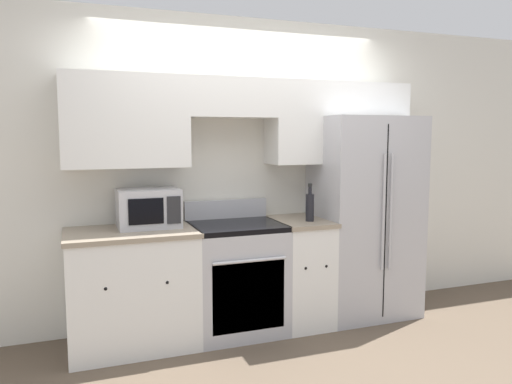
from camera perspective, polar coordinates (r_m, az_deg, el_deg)
ground_plane at (r=4.07m, az=1.59°, el=-16.76°), size 12.00×12.00×0.00m
wall_back at (r=4.31m, az=-1.23°, el=4.29°), size 8.00×0.39×2.60m
lower_cabinets_left at (r=3.97m, az=-13.95°, el=-10.64°), size 0.96×0.64×0.90m
lower_cabinets_right at (r=4.34m, az=4.98°, el=-8.98°), size 0.43×0.64×0.90m
oven_range at (r=4.14m, az=-2.25°, el=-9.68°), size 0.73×0.65×1.06m
refrigerator at (r=4.60m, az=12.02°, el=-2.69°), size 0.87×0.75×1.77m
microwave at (r=3.95m, az=-12.19°, el=-1.79°), size 0.47×0.36×0.30m
bottle at (r=4.15m, az=6.18°, el=-1.64°), size 0.07×0.07×0.31m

